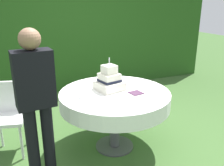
% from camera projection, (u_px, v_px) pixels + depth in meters
% --- Properties ---
extents(ground_plane, '(20.00, 20.00, 0.00)m').
position_uv_depth(ground_plane, '(115.00, 146.00, 3.22)').
color(ground_plane, '#3D602D').
extents(foliage_hedge, '(6.64, 0.55, 2.31)m').
position_uv_depth(foliage_hedge, '(65.00, 34.00, 5.11)').
color(foliage_hedge, '#234C19').
rests_on(foliage_hedge, ground_plane).
extents(cake_table, '(1.35, 1.35, 0.77)m').
position_uv_depth(cake_table, '(115.00, 99.00, 3.01)').
color(cake_table, '#4C4C51').
rests_on(cake_table, ground_plane).
extents(wedding_cake, '(0.37, 0.37, 0.41)m').
position_uv_depth(wedding_cake, '(109.00, 81.00, 3.01)').
color(wedding_cake, silver).
rests_on(wedding_cake, cake_table).
extents(serving_plate_near, '(0.12, 0.12, 0.01)m').
position_uv_depth(serving_plate_near, '(86.00, 87.00, 3.13)').
color(serving_plate_near, white).
rests_on(serving_plate_near, cake_table).
extents(serving_plate_far, '(0.14, 0.14, 0.01)m').
position_uv_depth(serving_plate_far, '(88.00, 80.00, 3.38)').
color(serving_plate_far, white).
rests_on(serving_plate_far, cake_table).
extents(serving_plate_left, '(0.13, 0.13, 0.01)m').
position_uv_depth(serving_plate_left, '(83.00, 97.00, 2.81)').
color(serving_plate_left, white).
rests_on(serving_plate_left, cake_table).
extents(napkin_stack, '(0.16, 0.16, 0.01)m').
position_uv_depth(napkin_stack, '(136.00, 93.00, 2.92)').
color(napkin_stack, '#4C2D47').
rests_on(napkin_stack, cake_table).
extents(garden_chair, '(0.49, 0.49, 0.89)m').
position_uv_depth(garden_chair, '(9.00, 111.00, 2.99)').
color(garden_chair, white).
rests_on(garden_chair, ground_plane).
extents(standing_person, '(0.38, 0.23, 1.60)m').
position_uv_depth(standing_person, '(36.00, 99.00, 2.34)').
color(standing_person, black).
rests_on(standing_person, ground_plane).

